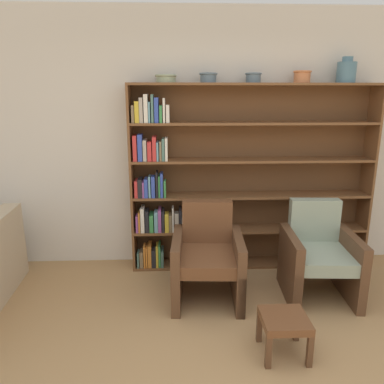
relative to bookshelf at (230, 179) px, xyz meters
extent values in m
cube|color=silver|center=(-0.07, 0.17, 0.39)|extent=(12.00, 0.06, 2.75)
cube|color=brown|center=(-1.05, -0.02, 0.01)|extent=(0.02, 0.30, 1.98)
cube|color=brown|center=(1.50, -0.02, 0.01)|extent=(0.02, 0.30, 1.98)
cube|color=brown|center=(0.23, -0.02, 0.99)|extent=(2.53, 0.30, 0.02)
cube|color=brown|center=(0.23, -0.02, -0.97)|extent=(2.53, 0.30, 0.03)
cube|color=brown|center=(0.23, 0.12, 0.01)|extent=(2.53, 0.01, 1.98)
cube|color=#4C756B|center=(-1.01, -0.09, -0.87)|extent=(0.02, 0.13, 0.18)
cube|color=#7F6B4C|center=(-0.97, -0.08, -0.87)|extent=(0.04, 0.14, 0.18)
cube|color=orange|center=(-0.94, -0.09, -0.83)|extent=(0.02, 0.13, 0.25)
cube|color=orange|center=(-0.92, -0.06, -0.84)|extent=(0.02, 0.18, 0.23)
cube|color=orange|center=(-0.88, -0.06, -0.83)|extent=(0.04, 0.19, 0.25)
cube|color=black|center=(-0.84, -0.09, -0.86)|extent=(0.04, 0.13, 0.20)
cube|color=gold|center=(-0.80, -0.06, -0.84)|extent=(0.02, 0.18, 0.24)
cube|color=#388C47|center=(-0.78, -0.05, -0.83)|extent=(0.02, 0.20, 0.25)
cube|color=#4C756B|center=(-0.75, -0.06, -0.86)|extent=(0.03, 0.20, 0.19)
cube|color=brown|center=(0.23, -0.02, -0.56)|extent=(2.53, 0.30, 0.03)
cube|color=#994C99|center=(-1.01, -0.09, -0.45)|extent=(0.02, 0.13, 0.19)
cube|color=orange|center=(-0.98, -0.07, -0.44)|extent=(0.02, 0.16, 0.22)
cube|color=white|center=(-0.95, -0.06, -0.41)|extent=(0.04, 0.18, 0.27)
cube|color=black|center=(-0.90, -0.07, -0.43)|extent=(0.04, 0.17, 0.23)
cube|color=#388C47|center=(-0.85, -0.06, -0.45)|extent=(0.04, 0.19, 0.19)
cube|color=#669EB2|center=(-0.80, -0.09, -0.43)|extent=(0.04, 0.13, 0.23)
cube|color=#994C99|center=(-0.76, -0.06, -0.42)|extent=(0.03, 0.19, 0.25)
cube|color=black|center=(-0.73, -0.07, -0.43)|extent=(0.03, 0.17, 0.24)
cube|color=gold|center=(-0.69, -0.09, -0.44)|extent=(0.04, 0.13, 0.20)
cube|color=#7F6B4C|center=(-0.65, -0.08, -0.45)|extent=(0.03, 0.14, 0.19)
cube|color=white|center=(-0.62, -0.09, -0.41)|extent=(0.02, 0.13, 0.27)
cube|color=#B2A899|center=(-0.58, -0.09, -0.44)|extent=(0.04, 0.12, 0.21)
cube|color=black|center=(-0.54, -0.05, -0.42)|extent=(0.03, 0.20, 0.24)
cube|color=#B2A899|center=(-0.51, -0.06, -0.46)|extent=(0.03, 0.19, 0.17)
cube|color=brown|center=(0.23, -0.02, -0.17)|extent=(2.53, 0.30, 0.02)
cube|color=red|center=(-1.00, -0.07, -0.07)|extent=(0.03, 0.18, 0.18)
cube|color=black|center=(-0.96, -0.06, -0.06)|extent=(0.04, 0.18, 0.20)
cube|color=#994C99|center=(-0.93, -0.07, -0.08)|extent=(0.02, 0.16, 0.17)
cube|color=#334CB2|center=(-0.90, -0.08, -0.06)|extent=(0.04, 0.16, 0.20)
cube|color=#669EB2|center=(-0.86, -0.08, -0.05)|extent=(0.02, 0.15, 0.22)
cube|color=#334CB2|center=(-0.82, -0.09, -0.05)|extent=(0.04, 0.12, 0.22)
cube|color=black|center=(-0.79, -0.07, -0.02)|extent=(0.02, 0.17, 0.27)
cube|color=#388C47|center=(-0.76, -0.06, -0.04)|extent=(0.02, 0.19, 0.23)
cube|color=#334CB2|center=(-0.74, -0.07, -0.03)|extent=(0.03, 0.16, 0.25)
cube|color=#388C47|center=(-0.70, -0.09, -0.07)|extent=(0.02, 0.13, 0.18)
cube|color=brown|center=(0.23, -0.02, 0.22)|extent=(2.53, 0.30, 0.02)
cube|color=red|center=(-1.00, -0.07, 0.36)|extent=(0.04, 0.18, 0.26)
cube|color=#334CB2|center=(-0.95, -0.07, 0.36)|extent=(0.04, 0.16, 0.27)
cube|color=#B2A899|center=(-0.90, -0.06, 0.34)|extent=(0.04, 0.18, 0.21)
cube|color=red|center=(-0.85, -0.08, 0.33)|extent=(0.04, 0.14, 0.20)
cube|color=red|center=(-0.80, -0.07, 0.35)|extent=(0.04, 0.17, 0.25)
cube|color=#669EB2|center=(-0.77, -0.06, 0.32)|extent=(0.02, 0.18, 0.19)
cube|color=#7F6B4C|center=(-0.74, -0.08, 0.33)|extent=(0.02, 0.14, 0.20)
cube|color=#4C756B|center=(-0.71, -0.07, 0.34)|extent=(0.03, 0.17, 0.23)
cube|color=white|center=(-0.68, -0.06, 0.35)|extent=(0.03, 0.19, 0.23)
cube|color=brown|center=(0.23, -0.02, 0.60)|extent=(2.53, 0.30, 0.02)
cube|color=#7F6B4C|center=(-1.01, -0.09, 0.70)|extent=(0.03, 0.13, 0.17)
cube|color=gold|center=(-0.97, -0.09, 0.72)|extent=(0.04, 0.13, 0.21)
cube|color=#B2A899|center=(-0.92, -0.08, 0.74)|extent=(0.04, 0.14, 0.25)
cube|color=white|center=(-0.88, -0.08, 0.75)|extent=(0.04, 0.15, 0.28)
cube|color=#669EB2|center=(-0.84, -0.06, 0.72)|extent=(0.02, 0.18, 0.20)
cube|color=#4C756B|center=(-0.81, -0.06, 0.75)|extent=(0.02, 0.18, 0.28)
cube|color=#334CB2|center=(-0.77, -0.06, 0.74)|extent=(0.04, 0.19, 0.25)
cube|color=#388C47|center=(-0.73, -0.06, 0.70)|extent=(0.03, 0.18, 0.17)
cube|color=white|center=(-0.70, -0.09, 0.74)|extent=(0.02, 0.14, 0.24)
cube|color=white|center=(-0.66, -0.07, 0.70)|extent=(0.03, 0.17, 0.18)
cylinder|color=gray|center=(-0.68, -0.02, 1.04)|extent=(0.19, 0.19, 0.07)
torus|color=gray|center=(-0.68, -0.02, 1.07)|extent=(0.22, 0.22, 0.02)
cylinder|color=slate|center=(-0.25, -0.02, 1.05)|extent=(0.16, 0.16, 0.09)
torus|color=slate|center=(-0.25, -0.02, 1.09)|extent=(0.18, 0.18, 0.02)
cylinder|color=slate|center=(0.20, -0.02, 1.05)|extent=(0.15, 0.15, 0.09)
torus|color=slate|center=(0.20, -0.02, 1.09)|extent=(0.17, 0.17, 0.02)
cylinder|color=#C67547|center=(0.70, -0.02, 1.06)|extent=(0.16, 0.16, 0.12)
torus|color=#C67547|center=(0.70, -0.02, 1.11)|extent=(0.18, 0.18, 0.02)
cylinder|color=slate|center=(1.15, -0.02, 1.10)|extent=(0.19, 0.19, 0.20)
cylinder|color=slate|center=(1.15, -0.02, 1.23)|extent=(0.10, 0.10, 0.05)
cube|color=brown|center=(-0.04, -1.08, -0.79)|extent=(0.07, 0.07, 0.38)
cube|color=brown|center=(-0.61, -1.04, -0.79)|extent=(0.07, 0.07, 0.38)
cube|color=brown|center=(0.00, -0.47, -0.79)|extent=(0.07, 0.07, 0.38)
cube|color=brown|center=(-0.57, -0.44, -0.79)|extent=(0.07, 0.07, 0.38)
cube|color=brown|center=(-0.30, -0.76, -0.57)|extent=(0.52, 0.67, 0.12)
cube|color=brown|center=(-0.29, -0.48, -0.32)|extent=(0.49, 0.15, 0.44)
cube|color=brown|center=(-0.02, -0.77, -0.67)|extent=(0.12, 0.68, 0.62)
cube|color=brown|center=(-0.58, -0.74, -0.67)|extent=(0.12, 0.68, 0.62)
cube|color=brown|center=(1.02, -1.08, -0.79)|extent=(0.07, 0.07, 0.38)
cube|color=brown|center=(0.45, -1.04, -0.79)|extent=(0.07, 0.07, 0.38)
cube|color=brown|center=(1.06, -0.47, -0.79)|extent=(0.07, 0.07, 0.38)
cube|color=brown|center=(0.49, -0.43, -0.79)|extent=(0.07, 0.07, 0.38)
cube|color=gray|center=(0.75, -0.76, -0.57)|extent=(0.52, 0.67, 0.12)
cube|color=gray|center=(0.77, -0.48, -0.32)|extent=(0.49, 0.15, 0.44)
cube|color=brown|center=(1.03, -0.78, -0.67)|extent=(0.12, 0.68, 0.62)
cube|color=brown|center=(0.48, -0.74, -0.67)|extent=(0.12, 0.68, 0.62)
cube|color=brown|center=(0.05, -1.40, -0.86)|extent=(0.04, 0.04, 0.25)
cube|color=brown|center=(0.34, -1.40, -0.86)|extent=(0.04, 0.04, 0.25)
cube|color=brown|center=(0.05, -1.70, -0.86)|extent=(0.04, 0.04, 0.25)
cube|color=brown|center=(0.34, -1.70, -0.86)|extent=(0.04, 0.04, 0.25)
cube|color=brown|center=(0.20, -1.55, -0.70)|extent=(0.34, 0.34, 0.06)
camera|label=1|loc=(-0.59, -3.92, 0.91)|focal=35.00mm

